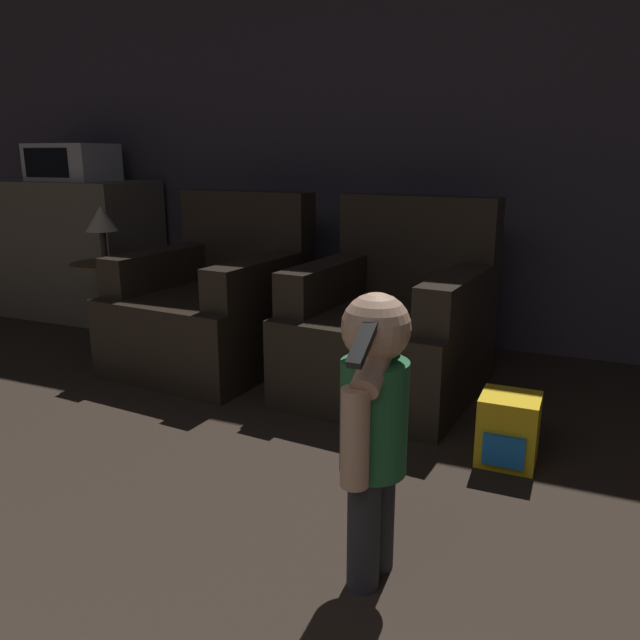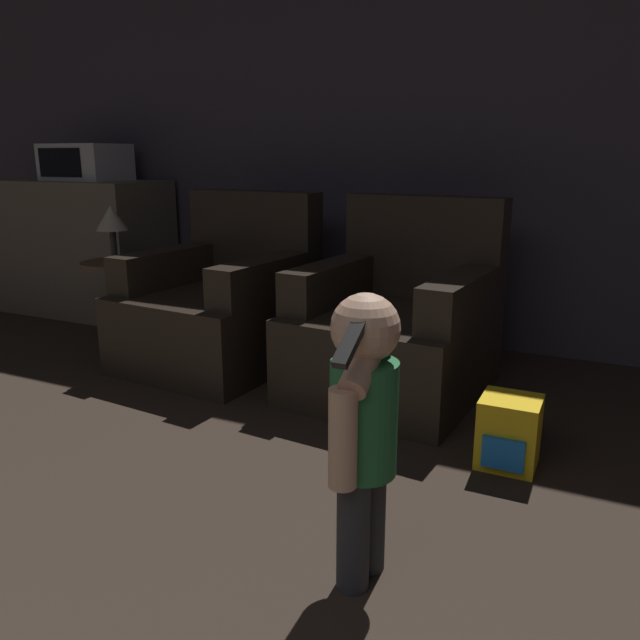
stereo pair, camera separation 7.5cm
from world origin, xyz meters
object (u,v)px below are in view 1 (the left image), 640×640
Objects in this scene: armchair_right at (393,326)px; microwave at (72,162)px; toy_backpack at (508,430)px; lamp at (101,220)px; armchair_left at (216,307)px; person_toddler at (373,418)px.

armchair_right is 2.61m from microwave.
lamp is at bearing 167.59° from toy_backpack.
armchair_left and armchair_right have the same top height.
person_toddler is at bearing -32.93° from lamp.
microwave reaches higher than armchair_right.
armchair_left is 3.04× the size of lamp.
microwave is 1.66× the size of lamp.
armchair_left reaches higher than toy_backpack.
person_toddler reaches higher than toy_backpack.
person_toddler is 3.46m from microwave.
armchair_right reaches higher than toy_backpack.
armchair_right is at bearing 137.68° from toy_backpack.
armchair_left is 1.71m from microwave.
microwave reaches higher than lamp.
armchair_right is 3.04× the size of lamp.
lamp is (-1.69, -0.06, 0.45)m from armchair_right.
microwave is 1.00m from lamp.
armchair_right is at bearing -12.11° from microwave.
microwave is at bearing -118.67° from person_toddler.
microwave is at bearing 160.38° from toy_backpack.
lamp is at bearing -173.17° from armchair_right.
microwave reaches higher than person_toddler.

